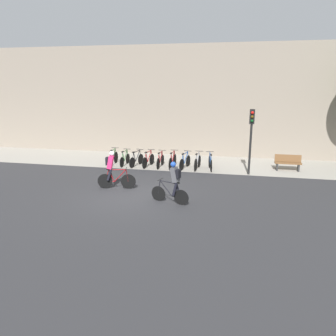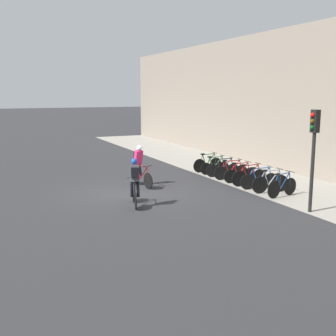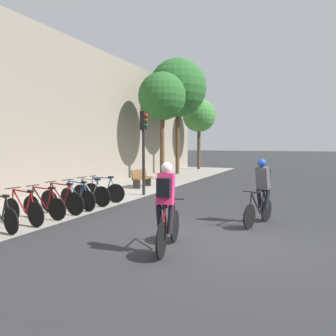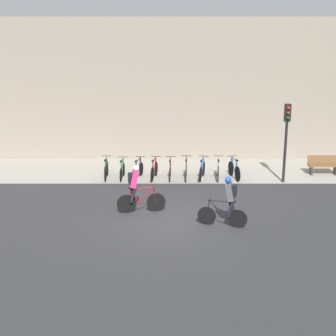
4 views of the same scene
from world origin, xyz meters
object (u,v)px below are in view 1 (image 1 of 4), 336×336
object	(u,v)px
parked_bike_2	(136,160)
parked_bike_1	(125,159)
parked_bike_3	(148,160)
parked_bike_7	(197,162)
parked_bike_6	(185,162)
bench	(288,163)
parked_bike_4	(160,161)
parked_bike_0	(113,158)
cyclist_pink	(112,169)
cyclist_grey	(174,181)
parked_bike_8	(210,163)
parked_bike_5	(173,161)
traffic_light_pole	(251,130)

from	to	relation	value
parked_bike_2	parked_bike_1	bearing A→B (deg)	179.97
parked_bike_3	parked_bike_7	size ratio (longest dim) A/B	1.00
parked_bike_2	parked_bike_6	size ratio (longest dim) A/B	0.97
bench	parked_bike_4	bearing A→B (deg)	-174.20
parked_bike_0	parked_bike_4	bearing A→B (deg)	-0.02
parked_bike_1	bench	bearing A→B (deg)	4.46
cyclist_pink	parked_bike_4	distance (m)	4.61
cyclist_grey	parked_bike_4	world-z (taller)	cyclist_grey
parked_bike_4	parked_bike_8	distance (m)	2.92
parked_bike_3	parked_bike_8	bearing A→B (deg)	0.02
cyclist_pink	parked_bike_1	world-z (taller)	cyclist_pink
cyclist_grey	parked_bike_1	size ratio (longest dim) A/B	1.10
parked_bike_3	parked_bike_4	distance (m)	0.73
parked_bike_6	parked_bike_2	bearing A→B (deg)	-179.99
parked_bike_7	parked_bike_0	bearing A→B (deg)	-180.00
parked_bike_2	parked_bike_4	bearing A→B (deg)	0.03
parked_bike_2	parked_bike_5	size ratio (longest dim) A/B	0.94
cyclist_pink	parked_bike_6	bearing A→B (deg)	58.40
traffic_light_pole	cyclist_pink	bearing A→B (deg)	-148.59
parked_bike_5	parked_bike_6	bearing A→B (deg)	-0.04
cyclist_pink	parked_bike_8	distance (m)	6.09
parked_bike_0	parked_bike_5	bearing A→B (deg)	-0.01
parked_bike_2	traffic_light_pole	bearing A→B (deg)	-4.93
parked_bike_4	parked_bike_8	bearing A→B (deg)	0.03
cyclist_grey	parked_bike_5	distance (m)	5.93
parked_bike_5	parked_bike_7	bearing A→B (deg)	0.03
traffic_light_pole	cyclist_grey	bearing A→B (deg)	-121.02
cyclist_grey	parked_bike_7	world-z (taller)	cyclist_grey
parked_bike_0	parked_bike_7	xyz separation A→B (m)	(5.11, 0.00, 0.00)
cyclist_pink	bench	world-z (taller)	cyclist_pink
parked_bike_2	parked_bike_7	distance (m)	3.65
parked_bike_2	cyclist_pink	bearing A→B (deg)	-87.28
cyclist_pink	parked_bike_2	xyz separation A→B (m)	(-0.21, 4.40, -0.56)
parked_bike_3	parked_bike_6	xyz separation A→B (m)	(2.19, -0.00, 0.00)
cyclist_pink	cyclist_grey	bearing A→B (deg)	-23.70
parked_bike_8	traffic_light_pole	distance (m)	2.98
cyclist_pink	parked_bike_0	distance (m)	4.74
parked_bike_2	traffic_light_pole	world-z (taller)	traffic_light_pole
parked_bike_5	traffic_light_pole	world-z (taller)	traffic_light_pole
parked_bike_1	parked_bike_4	world-z (taller)	parked_bike_4
cyclist_pink	traffic_light_pole	bearing A→B (deg)	31.41
bench	parked_bike_0	bearing A→B (deg)	-175.87
parked_bike_7	traffic_light_pole	distance (m)	3.54
parked_bike_1	parked_bike_4	bearing A→B (deg)	0.01
traffic_light_pole	bench	size ratio (longest dim) A/B	2.43
parked_bike_1	parked_bike_3	bearing A→B (deg)	0.01
parked_bike_2	parked_bike_7	bearing A→B (deg)	0.03
parked_bike_1	bench	size ratio (longest dim) A/B	1.11
parked_bike_7	parked_bike_1	bearing A→B (deg)	-179.98
cyclist_grey	parked_bike_4	size ratio (longest dim) A/B	1.07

